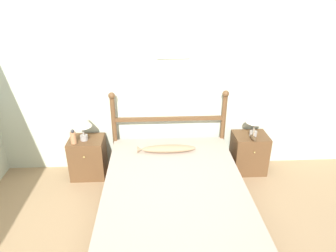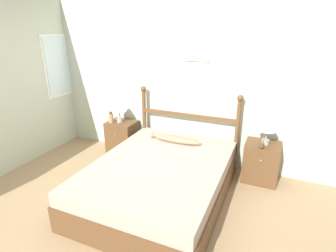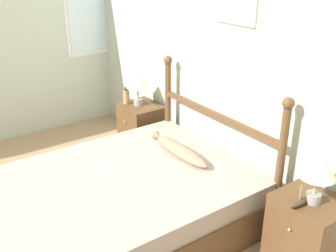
{
  "view_description": "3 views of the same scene",
  "coord_description": "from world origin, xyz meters",
  "px_view_note": "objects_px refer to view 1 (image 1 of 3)",
  "views": [
    {
      "loc": [
        0.02,
        -2.13,
        2.39
      ],
      "look_at": [
        0.19,
        1.06,
        0.92
      ],
      "focal_mm": 32.0,
      "sensor_mm": 36.0,
      "label": 1
    },
    {
      "loc": [
        1.44,
        -2.0,
        2.01
      ],
      "look_at": [
        0.16,
        0.99,
        0.8
      ],
      "focal_mm": 28.0,
      "sensor_mm": 36.0,
      "label": 2
    },
    {
      "loc": [
        2.63,
        -0.62,
        2.11
      ],
      "look_at": [
        0.3,
        1.01,
        0.85
      ],
      "focal_mm": 42.0,
      "sensor_mm": 36.0,
      "label": 3
    }
  ],
  "objects_px": {
    "bed": "(174,199)",
    "table_lamp_right": "(255,118)",
    "table_lamp_left": "(82,122)",
    "nightstand_left": "(88,157)",
    "nightstand_right": "(249,153)",
    "model_boat": "(253,138)",
    "bottle": "(73,137)",
    "fish_pillow": "(168,149)"
  },
  "relations": [
    {
      "from": "table_lamp_left",
      "to": "table_lamp_right",
      "type": "xyz_separation_m",
      "value": [
        2.28,
        0.0,
        0.0
      ]
    },
    {
      "from": "model_boat",
      "to": "fish_pillow",
      "type": "distance_m",
      "value": 1.16
    },
    {
      "from": "nightstand_left",
      "to": "table_lamp_right",
      "type": "height_order",
      "value": "table_lamp_right"
    },
    {
      "from": "table_lamp_left",
      "to": "table_lamp_right",
      "type": "relative_size",
      "value": 1.0
    },
    {
      "from": "table_lamp_right",
      "to": "bottle",
      "type": "xyz_separation_m",
      "value": [
        -2.39,
        -0.09,
        -0.18
      ]
    },
    {
      "from": "table_lamp_left",
      "to": "model_boat",
      "type": "relative_size",
      "value": 2.01
    },
    {
      "from": "bed",
      "to": "nightstand_left",
      "type": "relative_size",
      "value": 3.7
    },
    {
      "from": "table_lamp_right",
      "to": "fish_pillow",
      "type": "height_order",
      "value": "table_lamp_right"
    },
    {
      "from": "bed",
      "to": "table_lamp_left",
      "type": "height_order",
      "value": "table_lamp_left"
    },
    {
      "from": "bottle",
      "to": "model_boat",
      "type": "relative_size",
      "value": 1.07
    },
    {
      "from": "nightstand_right",
      "to": "table_lamp_right",
      "type": "xyz_separation_m",
      "value": [
        0.02,
        -0.02,
        0.55
      ]
    },
    {
      "from": "bottle",
      "to": "fish_pillow",
      "type": "xyz_separation_m",
      "value": [
        1.21,
        -0.15,
        -0.12
      ]
    },
    {
      "from": "nightstand_right",
      "to": "bottle",
      "type": "bearing_deg",
      "value": -177.43
    },
    {
      "from": "nightstand_right",
      "to": "table_lamp_left",
      "type": "height_order",
      "value": "table_lamp_left"
    },
    {
      "from": "nightstand_right",
      "to": "table_lamp_left",
      "type": "xyz_separation_m",
      "value": [
        -2.26,
        -0.02,
        0.55
      ]
    },
    {
      "from": "nightstand_left",
      "to": "model_boat",
      "type": "xyz_separation_m",
      "value": [
        2.23,
        -0.12,
        0.31
      ]
    },
    {
      "from": "bottle",
      "to": "model_boat",
      "type": "distance_m",
      "value": 2.36
    },
    {
      "from": "model_boat",
      "to": "table_lamp_right",
      "type": "bearing_deg",
      "value": 72.22
    },
    {
      "from": "bed",
      "to": "nightstand_right",
      "type": "xyz_separation_m",
      "value": [
        1.12,
        0.9,
        0.04
      ]
    },
    {
      "from": "nightstand_right",
      "to": "table_lamp_right",
      "type": "height_order",
      "value": "table_lamp_right"
    },
    {
      "from": "bed",
      "to": "model_boat",
      "type": "bearing_deg",
      "value": 34.99
    },
    {
      "from": "bed",
      "to": "fish_pillow",
      "type": "distance_m",
      "value": 0.7
    },
    {
      "from": "bed",
      "to": "fish_pillow",
      "type": "height_order",
      "value": "fish_pillow"
    },
    {
      "from": "table_lamp_left",
      "to": "bottle",
      "type": "height_order",
      "value": "table_lamp_left"
    },
    {
      "from": "nightstand_right",
      "to": "bottle",
      "type": "xyz_separation_m",
      "value": [
        -2.38,
        -0.11,
        0.37
      ]
    },
    {
      "from": "table_lamp_right",
      "to": "model_boat",
      "type": "distance_m",
      "value": 0.27
    },
    {
      "from": "table_lamp_left",
      "to": "bottle",
      "type": "distance_m",
      "value": 0.23
    },
    {
      "from": "bed",
      "to": "table_lamp_left",
      "type": "bearing_deg",
      "value": 142.38
    },
    {
      "from": "nightstand_right",
      "to": "bottle",
      "type": "height_order",
      "value": "bottle"
    },
    {
      "from": "table_lamp_left",
      "to": "fish_pillow",
      "type": "height_order",
      "value": "table_lamp_left"
    },
    {
      "from": "nightstand_left",
      "to": "model_boat",
      "type": "relative_size",
      "value": 3.05
    },
    {
      "from": "table_lamp_left",
      "to": "bed",
      "type": "bearing_deg",
      "value": -37.62
    },
    {
      "from": "bed",
      "to": "table_lamp_left",
      "type": "distance_m",
      "value": 1.55
    },
    {
      "from": "nightstand_left",
      "to": "model_boat",
      "type": "height_order",
      "value": "model_boat"
    },
    {
      "from": "bed",
      "to": "table_lamp_right",
      "type": "height_order",
      "value": "table_lamp_right"
    },
    {
      "from": "fish_pillow",
      "to": "table_lamp_left",
      "type": "bearing_deg",
      "value": 167.84
    },
    {
      "from": "table_lamp_left",
      "to": "fish_pillow",
      "type": "relative_size",
      "value": 0.49
    },
    {
      "from": "bottle",
      "to": "fish_pillow",
      "type": "bearing_deg",
      "value": -7.23
    },
    {
      "from": "bed",
      "to": "table_lamp_right",
      "type": "xyz_separation_m",
      "value": [
        1.14,
        0.88,
        0.59
      ]
    },
    {
      "from": "bed",
      "to": "bottle",
      "type": "xyz_separation_m",
      "value": [
        -1.25,
        0.79,
        0.41
      ]
    },
    {
      "from": "nightstand_left",
      "to": "nightstand_right",
      "type": "xyz_separation_m",
      "value": [
        2.25,
        0.0,
        0.0
      ]
    },
    {
      "from": "bottle",
      "to": "nightstand_right",
      "type": "bearing_deg",
      "value": 2.57
    }
  ]
}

